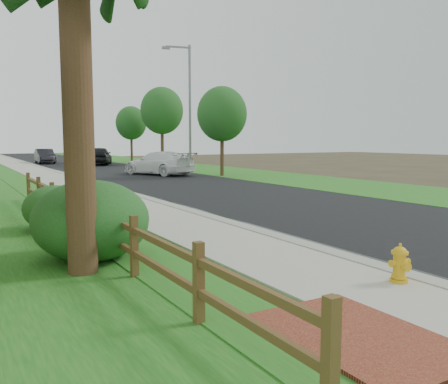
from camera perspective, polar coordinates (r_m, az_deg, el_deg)
ground at (r=8.26m, az=21.60°, el=-10.87°), size 120.00×120.00×0.00m
road at (r=41.34m, az=-15.05°, el=2.87°), size 8.00×90.00×0.02m
curb at (r=40.43m, az=-20.81°, el=2.67°), size 0.40×90.00×0.12m
wet_gutter at (r=40.50m, az=-20.32°, el=2.64°), size 0.50×90.00×0.00m
sidewalk at (r=40.24m, az=-22.63°, el=2.57°), size 2.20×90.00×0.10m
grass_strip at (r=40.03m, az=-25.33°, el=2.40°), size 1.60×90.00×0.06m
verge_far at (r=43.66m, az=-6.28°, el=3.24°), size 6.00×90.00×0.04m
brick_patch at (r=6.05m, az=15.95°, el=-16.55°), size 1.60×2.40×0.11m
ranch_fence at (r=11.66m, az=-16.73°, el=-2.61°), size 0.12×16.92×1.10m
fire_hydrant at (r=8.18m, az=20.38°, el=-8.16°), size 0.41×0.33×0.63m
white_suv at (r=31.90m, az=-7.86°, el=3.47°), size 3.92×5.79×1.56m
dark_car_mid at (r=45.54m, az=-14.80°, el=4.26°), size 3.71×5.32×1.68m
dark_car_far at (r=49.52m, az=-20.76°, el=4.06°), size 1.65×4.37×1.43m
streetlight at (r=35.28m, az=-4.41°, el=10.91°), size 2.10×0.62×9.15m
shrub_b at (r=9.66m, az=-15.70°, el=-3.33°), size 2.57×2.57×1.59m
shrub_c at (r=13.12m, az=-19.62°, el=-1.83°), size 1.69×1.69×1.19m
tree_near_right at (r=30.50m, az=-0.24°, el=9.35°), size 3.18×3.18×5.72m
tree_mid_right at (r=44.90m, az=-7.49°, el=9.66°), size 3.97×3.97×7.19m
tree_far_right at (r=49.76m, az=-11.11°, el=8.14°), size 3.11×3.11×5.73m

